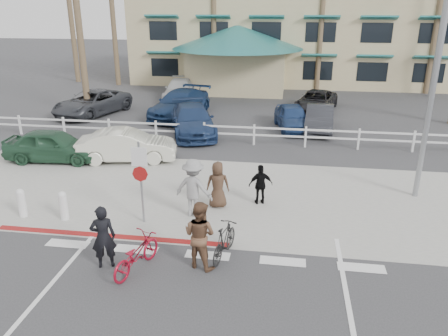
% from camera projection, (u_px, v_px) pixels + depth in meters
% --- Properties ---
extents(ground, '(140.00, 140.00, 0.00)m').
position_uv_depth(ground, '(203.00, 268.00, 11.16)').
color(ground, '#333335').
extents(bike_path, '(12.00, 16.00, 0.01)m').
position_uv_depth(bike_path, '(185.00, 321.00, 9.31)').
color(bike_path, '#333335').
rests_on(bike_path, ground).
extents(sidewalk_plaza, '(22.00, 7.00, 0.01)m').
position_uv_depth(sidewalk_plaza, '(228.00, 196.00, 15.31)').
color(sidewalk_plaza, gray).
rests_on(sidewalk_plaza, ground).
extents(cross_street, '(40.00, 5.00, 0.01)m').
position_uv_depth(cross_street, '(241.00, 158.00, 19.01)').
color(cross_street, '#333335').
rests_on(cross_street, ground).
extents(parking_lot, '(50.00, 16.00, 0.01)m').
position_uv_depth(parking_lot, '(258.00, 109.00, 27.79)').
color(parking_lot, '#333335').
rests_on(parking_lot, ground).
extents(curb_red, '(7.00, 0.25, 0.02)m').
position_uv_depth(curb_red, '(110.00, 236.00, 12.68)').
color(curb_red, maroon).
rests_on(curb_red, ground).
extents(rail_fence, '(29.40, 0.16, 1.00)m').
position_uv_depth(rail_fence, '(256.00, 135.00, 20.61)').
color(rail_fence, silver).
rests_on(rail_fence, ground).
extents(building, '(28.00, 16.00, 11.30)m').
position_uv_depth(building, '(294.00, 11.00, 37.52)').
color(building, '#C9B98A').
rests_on(building, ground).
extents(sign_post, '(0.50, 0.10, 2.90)m').
position_uv_depth(sign_post, '(141.00, 179.00, 12.99)').
color(sign_post, gray).
rests_on(sign_post, ground).
extents(bollard_0, '(0.26, 0.26, 0.95)m').
position_uv_depth(bollard_0, '(63.00, 206.00, 13.50)').
color(bollard_0, silver).
rests_on(bollard_0, ground).
extents(bollard_1, '(0.26, 0.26, 0.95)m').
position_uv_depth(bollard_1, '(22.00, 203.00, 13.69)').
color(bollard_1, silver).
rests_on(bollard_1, ground).
extents(streetlight_0, '(0.60, 2.00, 9.00)m').
position_uv_depth(streetlight_0, '(437.00, 66.00, 13.74)').
color(streetlight_0, gray).
rests_on(streetlight_0, ground).
extents(streetlight_1, '(0.60, 2.00, 9.50)m').
position_uv_depth(streetlight_1, '(440.00, 27.00, 29.99)').
color(streetlight_1, gray).
rests_on(streetlight_1, ground).
extents(palm_1, '(4.00, 4.00, 13.00)m').
position_uv_depth(palm_1, '(111.00, 0.00, 33.62)').
color(palm_1, '#173D1C').
rests_on(palm_1, ground).
extents(palm_5, '(4.00, 4.00, 13.00)m').
position_uv_depth(palm_5, '(323.00, 0.00, 31.40)').
color(palm_5, '#173D1C').
rests_on(palm_5, ground).
extents(palm_10, '(4.00, 4.00, 12.00)m').
position_uv_depth(palm_10, '(77.00, 9.00, 24.27)').
color(palm_10, '#173D1C').
rests_on(palm_10, ground).
extents(bike_red, '(1.13, 1.85, 0.92)m').
position_uv_depth(bike_red, '(136.00, 254.00, 10.92)').
color(bike_red, maroon).
rests_on(bike_red, ground).
extents(rider_red, '(0.73, 0.61, 1.70)m').
position_uv_depth(rider_red, '(103.00, 237.00, 10.95)').
color(rider_red, black).
rests_on(rider_red, ground).
extents(bike_black, '(0.78, 1.64, 0.95)m').
position_uv_depth(bike_black, '(224.00, 241.00, 11.51)').
color(bike_black, black).
rests_on(bike_black, ground).
extents(rider_black, '(1.07, 0.96, 1.81)m').
position_uv_depth(rider_black, '(200.00, 235.00, 10.95)').
color(rider_black, brown).
rests_on(rider_black, ground).
extents(pedestrian_a, '(1.35, 0.96, 1.90)m').
position_uv_depth(pedestrian_a, '(194.00, 188.00, 13.58)').
color(pedestrian_a, gray).
rests_on(pedestrian_a, ground).
extents(pedestrian_child, '(0.87, 0.56, 1.38)m').
position_uv_depth(pedestrian_child, '(261.00, 185.00, 14.51)').
color(pedestrian_child, black).
rests_on(pedestrian_child, ground).
extents(pedestrian_b, '(0.84, 0.62, 1.57)m').
position_uv_depth(pedestrian_b, '(218.00, 185.00, 14.26)').
color(pedestrian_b, '#3F2B1D').
rests_on(pedestrian_b, ground).
extents(car_white_sedan, '(4.32, 2.23, 1.36)m').
position_uv_depth(car_white_sedan, '(127.00, 146.00, 18.50)').
color(car_white_sedan, beige).
rests_on(car_white_sedan, ground).
extents(car_red_compact, '(4.13, 1.92, 1.37)m').
position_uv_depth(car_red_compact, '(53.00, 145.00, 18.52)').
color(car_red_compact, '#234931').
rests_on(car_red_compact, ground).
extents(lot_car_0, '(3.87, 5.68, 1.44)m').
position_uv_depth(lot_car_0, '(92.00, 103.00, 26.17)').
color(lot_car_0, '#32343A').
rests_on(lot_car_0, ground).
extents(lot_car_1, '(3.24, 5.64, 1.54)m').
position_uv_depth(lot_car_1, '(180.00, 104.00, 25.67)').
color(lot_car_1, navy).
rests_on(lot_car_1, ground).
extents(lot_car_2, '(2.29, 4.12, 1.33)m').
position_uv_depth(lot_car_2, '(293.00, 117.00, 23.14)').
color(lot_car_2, navy).
rests_on(lot_car_2, ground).
extents(lot_car_3, '(1.70, 4.10, 1.32)m').
position_uv_depth(lot_car_3, '(319.00, 118.00, 22.92)').
color(lot_car_3, '#25262C').
rests_on(lot_car_3, ground).
extents(lot_car_4, '(2.42, 4.89, 1.37)m').
position_uv_depth(lot_car_4, '(180.00, 90.00, 30.29)').
color(lot_car_4, '#BDBDBD').
rests_on(lot_car_4, ground).
extents(lot_car_5, '(3.08, 4.82, 1.24)m').
position_uv_depth(lot_car_5, '(316.00, 101.00, 27.13)').
color(lot_car_5, black).
rests_on(lot_car_5, ground).
extents(lot_car_6, '(3.52, 5.41, 1.46)m').
position_uv_depth(lot_car_6, '(193.00, 120.00, 22.32)').
color(lot_car_6, navy).
rests_on(lot_car_6, ground).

